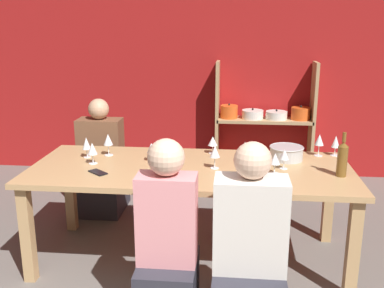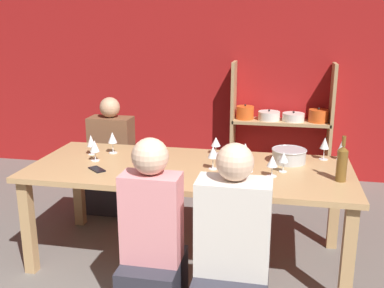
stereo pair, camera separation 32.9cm
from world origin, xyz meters
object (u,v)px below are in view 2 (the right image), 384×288
wine_glass_white_c (152,148)px  mixing_bowl (289,155)px  wine_glass_empty_b (112,138)px  wine_glass_empty_a (216,142)px  wine_glass_red_b (245,149)px  cell_phone (97,169)px  wine_bottle_green (342,163)px  wine_glass_red_c (213,153)px  wine_glass_red_d (95,147)px  wine_glass_white_d (272,162)px  dining_table (189,177)px  wine_glass_white_a (342,146)px  person_near_a (153,258)px  wine_glass_red_a (284,158)px  shelf_unit (278,136)px  wine_glass_white_b (247,167)px  wine_glass_empty_d (325,144)px  wine_glass_empty_c (91,141)px  person_far_a (113,168)px  person_near_b (232,271)px

wine_glass_white_c → mixing_bowl: bearing=8.3°
wine_glass_empty_b → wine_glass_empty_a: bearing=9.6°
wine_glass_red_b → cell_phone: (-1.05, -0.35, -0.12)m
wine_bottle_green → wine_glass_red_c: 0.90m
wine_glass_red_c → wine_glass_red_d: bearing=178.6°
wine_glass_white_d → dining_table: bearing=170.9°
wine_glass_white_a → person_near_a: person_near_a is taller
wine_glass_red_a → wine_glass_red_b: bearing=157.7°
wine_glass_white_a → wine_glass_red_b: 0.78m
shelf_unit → dining_table: 2.09m
shelf_unit → wine_glass_white_b: 2.26m
dining_table → wine_glass_white_c: wine_glass_white_c is taller
wine_glass_red_b → person_near_a: person_near_a is taller
wine_glass_empty_d → wine_glass_white_b: bearing=-130.9°
wine_bottle_green → wine_glass_empty_c: size_ratio=1.92×
wine_glass_red_d → wine_glass_white_a: bearing=12.2°
wine_glass_red_b → cell_phone: size_ratio=1.05×
wine_glass_empty_d → wine_glass_empty_a: bearing=-179.1°
dining_table → wine_bottle_green: wine_bottle_green is taller
wine_glass_white_b → wine_glass_red_b: bearing=97.1°
dining_table → wine_glass_empty_d: wine_glass_empty_d is taller
wine_glass_white_a → wine_glass_empty_c: same height
shelf_unit → person_far_a: bearing=-145.4°
wine_glass_white_d → wine_bottle_green: bearing=-0.7°
dining_table → wine_glass_white_c: 0.38m
dining_table → wine_glass_empty_c: size_ratio=14.52×
wine_glass_white_d → wine_glass_empty_c: wine_glass_empty_c is taller
wine_glass_empty_b → person_near_a: bearing=-58.8°
wine_glass_empty_c → wine_glass_red_a: bearing=-5.2°
dining_table → wine_glass_white_d: size_ratio=15.74×
shelf_unit → wine_glass_empty_c: size_ratio=8.38×
person_near_a → wine_glass_red_a: bearing=48.8°
wine_glass_red_a → wine_glass_white_d: wine_glass_white_d is taller
wine_glass_red_a → wine_glass_empty_c: size_ratio=0.90×
wine_glass_red_d → wine_glass_white_d: 1.37m
wine_glass_empty_d → person_near_b: person_near_b is taller
wine_glass_red_b → person_near_b: bearing=-88.6°
dining_table → wine_glass_empty_c: 0.89m
wine_glass_red_d → cell_phone: 0.26m
cell_phone → person_near_b: (1.08, -0.63, -0.33)m
wine_glass_red_a → person_near_b: 1.00m
wine_glass_empty_b → wine_glass_empty_c: size_ratio=1.08×
person_far_a → person_near_b: 2.21m
wine_bottle_green → wine_glass_red_b: (-0.67, 0.24, -0.01)m
mixing_bowl → wine_glass_white_c: (-1.05, -0.15, 0.04)m
wine_glass_empty_b → wine_glass_empty_c: 0.17m
person_near_a → person_far_a: size_ratio=1.06×
mixing_bowl → wine_glass_red_d: size_ratio=1.63×
wine_glass_red_d → wine_glass_empty_c: size_ratio=1.00×
shelf_unit → wine_bottle_green: (0.44, -2.08, 0.35)m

